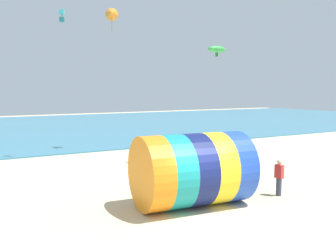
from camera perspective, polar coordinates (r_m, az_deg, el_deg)
The scene contains 7 objects.
ground_plane at distance 13.98m, azimuth 6.70°, elevation -14.10°, with size 120.00×120.00×0.00m, color beige.
sea at distance 47.64m, azimuth -19.80°, elevation -0.29°, with size 120.00×40.00×0.10m, color teal.
giant_inflatable_tube at distance 15.24m, azimuth 3.80°, elevation -6.66°, with size 4.78×3.33×2.94m.
kite_handler at distance 17.40m, azimuth 16.56°, elevation -7.51°, with size 0.27×0.39×1.62m.
kite_cyan_box at distance 26.12m, azimuth -15.87°, elevation 15.84°, with size 0.38×0.38×0.81m.
kite_orange_delta at distance 29.19m, azimuth -8.58°, elevation 16.60°, with size 1.24×1.26×1.78m.
kite_green_parafoil at distance 24.72m, azimuth 7.44°, elevation 11.51°, with size 1.35×0.58×0.73m.
Camera 1 is at (-7.78, -10.61, 4.72)m, focal length 40.00 mm.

